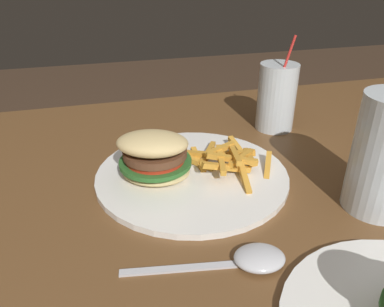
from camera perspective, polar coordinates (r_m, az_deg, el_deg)
meal_plate_near at (r=0.60m, az=-2.14°, el=-1.92°), size 0.31×0.31×0.10m
juice_glass at (r=0.80m, az=12.73°, el=8.11°), size 0.08×0.08×0.20m
spoon at (r=0.46m, az=9.37°, el=-15.53°), size 0.20×0.06×0.02m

